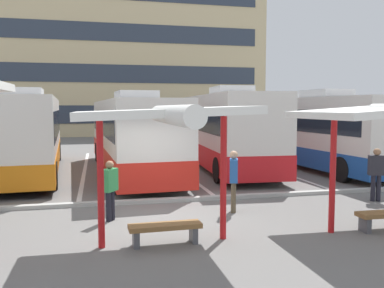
{
  "coord_description": "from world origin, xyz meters",
  "views": [
    {
      "loc": [
        -1.57,
        -10.69,
        2.88
      ],
      "look_at": [
        1.74,
        3.66,
        1.59
      ],
      "focal_mm": 38.76,
      "sensor_mm": 36.0,
      "label": 1
    }
  ],
  "objects_px": {
    "coach_bus_2": "(131,136)",
    "waiting_passenger_1": "(376,171)",
    "waiting_shelter_1": "(166,117)",
    "bench_1": "(165,229)",
    "coach_bus_1": "(28,135)",
    "waiting_passenger_0": "(234,177)",
    "coach_bus_4": "(306,131)",
    "coach_bus_3": "(223,131)",
    "waiting_passenger_2": "(110,187)"
  },
  "relations": [
    {
      "from": "waiting_passenger_1",
      "to": "waiting_passenger_2",
      "type": "xyz_separation_m",
      "value": [
        -8.08,
        -0.43,
        -0.07
      ]
    },
    {
      "from": "waiting_passenger_0",
      "to": "waiting_passenger_1",
      "type": "relative_size",
      "value": 1.04
    },
    {
      "from": "bench_1",
      "to": "waiting_passenger_0",
      "type": "bearing_deg",
      "value": 45.21
    },
    {
      "from": "coach_bus_1",
      "to": "waiting_passenger_1",
      "type": "bearing_deg",
      "value": -36.19
    },
    {
      "from": "coach_bus_3",
      "to": "bench_1",
      "type": "relative_size",
      "value": 7.32
    },
    {
      "from": "coach_bus_2",
      "to": "bench_1",
      "type": "bearing_deg",
      "value": -90.72
    },
    {
      "from": "coach_bus_2",
      "to": "waiting_passenger_0",
      "type": "relative_size",
      "value": 7.11
    },
    {
      "from": "waiting_passenger_0",
      "to": "waiting_passenger_1",
      "type": "bearing_deg",
      "value": 3.43
    },
    {
      "from": "coach_bus_2",
      "to": "coach_bus_3",
      "type": "bearing_deg",
      "value": 6.26
    },
    {
      "from": "waiting_shelter_1",
      "to": "waiting_passenger_2",
      "type": "bearing_deg",
      "value": 114.83
    },
    {
      "from": "waiting_shelter_1",
      "to": "waiting_passenger_2",
      "type": "distance_m",
      "value": 3.12
    },
    {
      "from": "waiting_shelter_1",
      "to": "waiting_passenger_0",
      "type": "relative_size",
      "value": 2.38
    },
    {
      "from": "waiting_passenger_0",
      "to": "bench_1",
      "type": "bearing_deg",
      "value": -134.79
    },
    {
      "from": "coach_bus_4",
      "to": "waiting_passenger_0",
      "type": "xyz_separation_m",
      "value": [
        -6.49,
        -7.97,
        -0.72
      ]
    },
    {
      "from": "waiting_shelter_1",
      "to": "bench_1",
      "type": "relative_size",
      "value": 2.62
    },
    {
      "from": "coach_bus_2",
      "to": "waiting_passenger_2",
      "type": "distance_m",
      "value": 8.03
    },
    {
      "from": "coach_bus_4",
      "to": "waiting_passenger_0",
      "type": "height_order",
      "value": "coach_bus_4"
    },
    {
      "from": "waiting_shelter_1",
      "to": "waiting_passenger_0",
      "type": "bearing_deg",
      "value": 46.83
    },
    {
      "from": "waiting_passenger_0",
      "to": "waiting_passenger_1",
      "type": "height_order",
      "value": "waiting_passenger_0"
    },
    {
      "from": "coach_bus_1",
      "to": "coach_bus_4",
      "type": "xyz_separation_m",
      "value": [
        13.11,
        -0.62,
        0.02
      ]
    },
    {
      "from": "coach_bus_1",
      "to": "bench_1",
      "type": "bearing_deg",
      "value": -68.31
    },
    {
      "from": "coach_bus_4",
      "to": "bench_1",
      "type": "xyz_separation_m",
      "value": [
        -8.78,
        -10.28,
        -1.38
      ]
    },
    {
      "from": "coach_bus_3",
      "to": "coach_bus_4",
      "type": "xyz_separation_m",
      "value": [
        4.23,
        -0.28,
        -0.05
      ]
    },
    {
      "from": "coach_bus_4",
      "to": "waiting_passenger_1",
      "type": "height_order",
      "value": "coach_bus_4"
    },
    {
      "from": "coach_bus_1",
      "to": "waiting_passenger_2",
      "type": "height_order",
      "value": "coach_bus_1"
    },
    {
      "from": "bench_1",
      "to": "waiting_passenger_0",
      "type": "xyz_separation_m",
      "value": [
        2.29,
        2.31,
        0.66
      ]
    },
    {
      "from": "bench_1",
      "to": "coach_bus_3",
      "type": "bearing_deg",
      "value": 66.69
    },
    {
      "from": "coach_bus_4",
      "to": "waiting_shelter_1",
      "type": "xyz_separation_m",
      "value": [
        -8.78,
        -10.41,
        0.99
      ]
    },
    {
      "from": "coach_bus_2",
      "to": "waiting_passenger_2",
      "type": "relative_size",
      "value": 7.84
    },
    {
      "from": "bench_1",
      "to": "waiting_shelter_1",
      "type": "bearing_deg",
      "value": -90.0
    },
    {
      "from": "coach_bus_1",
      "to": "waiting_passenger_0",
      "type": "distance_m",
      "value": 10.87
    },
    {
      "from": "waiting_passenger_0",
      "to": "waiting_passenger_2",
      "type": "xyz_separation_m",
      "value": [
        -3.36,
        -0.14,
        -0.11
      ]
    },
    {
      "from": "coach_bus_2",
      "to": "coach_bus_3",
      "type": "xyz_separation_m",
      "value": [
        4.42,
        0.48,
        0.14
      ]
    },
    {
      "from": "bench_1",
      "to": "waiting_passenger_0",
      "type": "distance_m",
      "value": 3.32
    },
    {
      "from": "bench_1",
      "to": "coach_bus_2",
      "type": "bearing_deg",
      "value": 89.28
    },
    {
      "from": "coach_bus_2",
      "to": "bench_1",
      "type": "height_order",
      "value": "coach_bus_2"
    },
    {
      "from": "coach_bus_4",
      "to": "waiting_shelter_1",
      "type": "height_order",
      "value": "coach_bus_4"
    },
    {
      "from": "coach_bus_2",
      "to": "waiting_passenger_1",
      "type": "xyz_separation_m",
      "value": [
        6.89,
        -7.48,
        -0.68
      ]
    },
    {
      "from": "coach_bus_4",
      "to": "waiting_passenger_2",
      "type": "relative_size",
      "value": 7.96
    },
    {
      "from": "coach_bus_3",
      "to": "bench_1",
      "type": "height_order",
      "value": "coach_bus_3"
    },
    {
      "from": "coach_bus_3",
      "to": "bench_1",
      "type": "xyz_separation_m",
      "value": [
        -4.55,
        -10.55,
        -1.44
      ]
    },
    {
      "from": "coach_bus_2",
      "to": "waiting_passenger_1",
      "type": "height_order",
      "value": "coach_bus_2"
    },
    {
      "from": "coach_bus_1",
      "to": "coach_bus_2",
      "type": "relative_size",
      "value": 0.98
    },
    {
      "from": "bench_1",
      "to": "waiting_passenger_1",
      "type": "bearing_deg",
      "value": 20.28
    },
    {
      "from": "coach_bus_1",
      "to": "waiting_passenger_1",
      "type": "relative_size",
      "value": 7.21
    },
    {
      "from": "waiting_shelter_1",
      "to": "waiting_passenger_1",
      "type": "distance_m",
      "value": 7.73
    },
    {
      "from": "coach_bus_1",
      "to": "coach_bus_4",
      "type": "distance_m",
      "value": 13.13
    },
    {
      "from": "waiting_passenger_2",
      "to": "bench_1",
      "type": "bearing_deg",
      "value": -63.84
    },
    {
      "from": "coach_bus_3",
      "to": "waiting_passenger_0",
      "type": "distance_m",
      "value": 8.58
    },
    {
      "from": "bench_1",
      "to": "coach_bus_4",
      "type": "bearing_deg",
      "value": 49.49
    }
  ]
}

